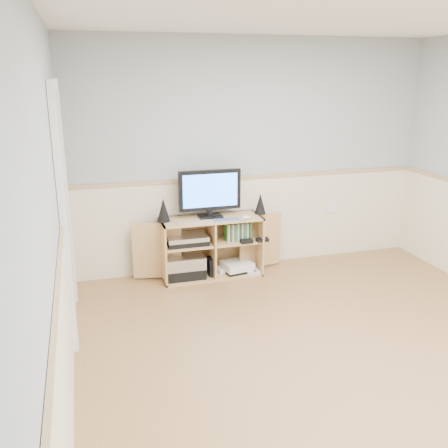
{
  "coord_description": "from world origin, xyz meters",
  "views": [
    {
      "loc": [
        -1.81,
        -2.89,
        2.12
      ],
      "look_at": [
        -0.63,
        1.2,
        0.83
      ],
      "focal_mm": 40.0,
      "sensor_mm": 36.0,
      "label": 1
    }
  ],
  "objects": [
    {
      "name": "room",
      "position": [
        -0.06,
        0.12,
        1.22
      ],
      "size": [
        4.04,
        4.54,
        2.54
      ],
      "color": "tan",
      "rests_on": "ground"
    },
    {
      "name": "media_cabinet",
      "position": [
        -0.53,
        2.07,
        0.33
      ],
      "size": [
        1.67,
        0.4,
        0.65
      ],
      "color": "tan",
      "rests_on": "floor"
    },
    {
      "name": "monitor",
      "position": [
        -0.53,
        2.07,
        0.93
      ],
      "size": [
        0.67,
        0.18,
        0.51
      ],
      "color": "black",
      "rests_on": "media_cabinet"
    },
    {
      "name": "speaker_left",
      "position": [
        -1.03,
        2.04,
        0.77
      ],
      "size": [
        0.13,
        0.13,
        0.24
      ],
      "primitive_type": "cone",
      "color": "black",
      "rests_on": "media_cabinet"
    },
    {
      "name": "speaker_right",
      "position": [
        0.03,
        2.04,
        0.76
      ],
      "size": [
        0.12,
        0.12,
        0.23
      ],
      "primitive_type": "cone",
      "color": "black",
      "rests_on": "media_cabinet"
    },
    {
      "name": "keyboard",
      "position": [
        -0.38,
        1.88,
        0.66
      ],
      "size": [
        0.31,
        0.13,
        0.01
      ],
      "primitive_type": "cube",
      "rotation": [
        0.0,
        0.0,
        -0.03
      ],
      "color": "silver",
      "rests_on": "media_cabinet"
    },
    {
      "name": "mouse",
      "position": [
        -0.19,
        1.88,
        0.67
      ],
      "size": [
        0.11,
        0.08,
        0.04
      ],
      "primitive_type": "ellipsoid",
      "rotation": [
        0.0,
        0.0,
        0.21
      ],
      "color": "white",
      "rests_on": "media_cabinet"
    },
    {
      "name": "av_components",
      "position": [
        -0.82,
        2.02,
        0.22
      ],
      "size": [
        0.51,
        0.32,
        0.47
      ],
      "color": "black",
      "rests_on": "media_cabinet"
    },
    {
      "name": "game_consoles",
      "position": [
        -0.26,
        2.01,
        0.07
      ],
      "size": [
        0.46,
        0.31,
        0.11
      ],
      "color": "white",
      "rests_on": "media_cabinet"
    },
    {
      "name": "game_cases",
      "position": [
        -0.24,
        2.0,
        0.48
      ],
      "size": [
        0.27,
        0.13,
        0.19
      ],
      "primitive_type": "cube",
      "color": "#3F8C3F",
      "rests_on": "media_cabinet"
    },
    {
      "name": "wall_outlet",
      "position": [
        1.0,
        2.23,
        0.6
      ],
      "size": [
        0.12,
        0.03,
        0.12
      ],
      "primitive_type": "cube",
      "color": "white",
      "rests_on": "wall_back"
    }
  ]
}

